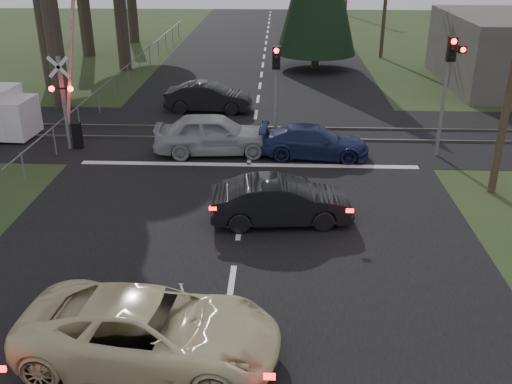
# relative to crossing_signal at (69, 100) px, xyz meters

# --- Properties ---
(ground) EXTENTS (120.00, 120.00, 0.00)m
(ground) POSITION_rel_crossing_signal_xyz_m (7.27, -9.79, -2.06)
(ground) COLOR #2B3B1A
(ground) RESTS_ON ground
(road) EXTENTS (14.00, 100.00, 0.01)m
(road) POSITION_rel_crossing_signal_xyz_m (7.27, 0.21, -2.05)
(road) COLOR black
(road) RESTS_ON ground
(rail_corridor) EXTENTS (120.00, 8.00, 0.01)m
(rail_corridor) POSITION_rel_crossing_signal_xyz_m (7.27, 2.21, -2.05)
(rail_corridor) COLOR black
(rail_corridor) RESTS_ON ground
(stop_line) EXTENTS (13.00, 0.35, 0.00)m
(stop_line) POSITION_rel_crossing_signal_xyz_m (7.27, -1.59, -2.05)
(stop_line) COLOR silver
(stop_line) RESTS_ON ground
(rail_near) EXTENTS (120.00, 0.12, 0.10)m
(rail_near) POSITION_rel_crossing_signal_xyz_m (7.27, 1.41, -2.01)
(rail_near) COLOR #59544C
(rail_near) RESTS_ON ground
(rail_far) EXTENTS (120.00, 0.12, 0.10)m
(rail_far) POSITION_rel_crossing_signal_xyz_m (7.27, 3.01, -2.01)
(rail_far) COLOR #59544C
(rail_far) RESTS_ON ground
(crossing_signal) EXTENTS (1.62, 0.38, 6.96)m
(crossing_signal) POSITION_rel_crossing_signal_xyz_m (0.00, 0.00, 0.00)
(crossing_signal) COLOR slate
(crossing_signal) RESTS_ON ground
(traffic_signal_right) EXTENTS (0.68, 0.48, 4.70)m
(traffic_signal_right) POSITION_rel_crossing_signal_xyz_m (14.82, -0.31, 1.26)
(traffic_signal_right) COLOR slate
(traffic_signal_right) RESTS_ON ground
(traffic_signal_center) EXTENTS (0.32, 0.48, 4.10)m
(traffic_signal_center) POSITION_rel_crossing_signal_xyz_m (8.27, 0.89, 0.75)
(traffic_signal_center) COLOR slate
(traffic_signal_center) RESTS_ON ground
(fence_left) EXTENTS (0.10, 36.00, 1.20)m
(fence_left) POSITION_rel_crossing_signal_xyz_m (-0.53, 12.71, -2.06)
(fence_left) COLOR slate
(fence_left) RESTS_ON ground
(cream_coupe) EXTENTS (5.54, 2.95, 1.48)m
(cream_coupe) POSITION_rel_crossing_signal_xyz_m (5.87, -12.73, -1.32)
(cream_coupe) COLOR beige
(cream_coupe) RESTS_ON ground
(dark_hatchback) EXTENTS (4.39, 1.92, 1.40)m
(dark_hatchback) POSITION_rel_crossing_signal_xyz_m (8.51, -6.36, -1.35)
(dark_hatchback) COLOR black
(dark_hatchback) RESTS_ON ground
(silver_car) EXTENTS (4.92, 2.28, 1.63)m
(silver_car) POSITION_rel_crossing_signal_xyz_m (5.82, -0.30, -1.24)
(silver_car) COLOR #9C9FA4
(silver_car) RESTS_ON ground
(blue_sedan) EXTENTS (4.42, 2.06, 1.25)m
(blue_sedan) POSITION_rel_crossing_signal_xyz_m (9.83, -0.55, -1.43)
(blue_sedan) COLOR #19214B
(blue_sedan) RESTS_ON ground
(dark_car_far) EXTENTS (4.41, 1.75, 1.43)m
(dark_car_far) POSITION_rel_crossing_signal_xyz_m (4.90, 5.76, -1.34)
(dark_car_far) COLOR black
(dark_car_far) RESTS_ON ground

